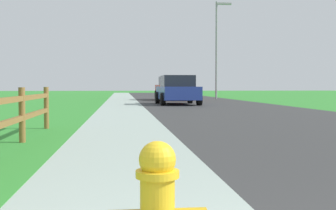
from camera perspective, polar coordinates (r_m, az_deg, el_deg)
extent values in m
plane|color=#328A30|center=(26.21, -3.90, 0.39)|extent=(120.00, 120.00, 0.00)
cube|color=#353535|center=(28.55, 2.98, 0.57)|extent=(7.00, 66.00, 0.01)
cube|color=#9FB1A5|center=(28.26, -10.15, 0.52)|extent=(6.00, 66.00, 0.01)
cube|color=#328A30|center=(28.40, -13.17, 0.50)|extent=(5.00, 66.00, 0.00)
cylinder|color=yellow|center=(2.14, -1.40, -9.02)|extent=(0.21, 0.21, 0.03)
sphere|color=yellow|center=(2.13, -1.40, -7.17)|extent=(0.18, 0.18, 0.18)
cube|color=gold|center=(2.12, -1.40, -5.59)|extent=(0.04, 0.04, 0.04)
cylinder|color=brown|center=(7.83, -18.62, -1.27)|extent=(0.11, 0.11, 0.95)
cylinder|color=brown|center=(10.21, -15.69, -0.38)|extent=(0.11, 0.11, 0.95)
cube|color=navy|center=(22.87, 1.23, 1.60)|extent=(1.91, 4.28, 0.66)
cube|color=#1E232B|center=(22.79, 1.26, 3.17)|extent=(1.65, 1.90, 0.59)
cylinder|color=black|center=(24.07, -1.39, 0.98)|extent=(0.23, 0.66, 0.65)
cylinder|color=black|center=(24.33, 2.91, 0.99)|extent=(0.23, 0.66, 0.65)
cylinder|color=black|center=(21.46, -0.68, 0.79)|extent=(0.23, 0.66, 0.65)
cylinder|color=black|center=(21.74, 4.12, 0.81)|extent=(0.23, 0.66, 0.65)
cube|color=maroon|center=(29.93, 0.70, 1.93)|extent=(2.15, 4.98, 0.77)
cube|color=#1E232B|center=(30.16, 0.63, 3.23)|extent=(1.80, 2.19, 0.58)
cylinder|color=black|center=(31.30, -1.51, 1.34)|extent=(0.25, 0.66, 0.66)
cylinder|color=black|center=(31.60, 1.99, 1.35)|extent=(0.25, 0.66, 0.66)
cylinder|color=black|center=(28.29, -0.74, 1.21)|extent=(0.25, 0.66, 0.66)
cylinder|color=black|center=(28.62, 3.11, 1.23)|extent=(0.25, 0.66, 0.66)
cylinder|color=gray|center=(32.50, 6.37, 7.13)|extent=(0.14, 0.14, 7.18)
cube|color=#999999|center=(33.08, 7.35, 13.05)|extent=(1.10, 0.20, 0.14)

